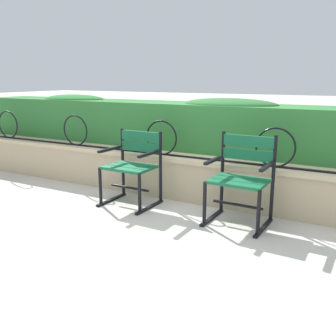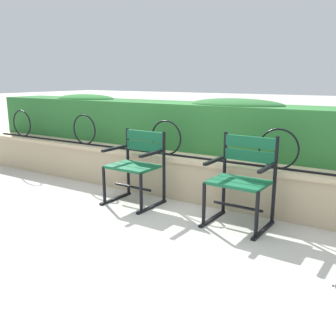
% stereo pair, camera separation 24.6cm
% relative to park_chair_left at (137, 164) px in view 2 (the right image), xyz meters
% --- Properties ---
extents(ground_plane, '(60.00, 60.00, 0.00)m').
position_rel_park_chair_left_xyz_m(ground_plane, '(0.62, -0.44, -0.46)').
color(ground_plane, '#BCB7AD').
extents(stone_wall, '(7.89, 0.41, 0.51)m').
position_rel_park_chair_left_xyz_m(stone_wall, '(0.62, 0.47, -0.20)').
color(stone_wall, tan).
rests_on(stone_wall, ground).
extents(iron_arch_fence, '(7.34, 0.02, 0.42)m').
position_rel_park_chair_left_xyz_m(iron_arch_fence, '(0.24, 0.40, 0.23)').
color(iron_arch_fence, black).
rests_on(iron_arch_fence, stone_wall).
extents(hedge_row, '(7.73, 0.70, 0.66)m').
position_rel_park_chair_left_xyz_m(hedge_row, '(0.60, 1.00, 0.37)').
color(hedge_row, '#2D7033').
rests_on(hedge_row, stone_wall).
extents(park_chair_left, '(0.59, 0.53, 0.83)m').
position_rel_park_chair_left_xyz_m(park_chair_left, '(0.00, 0.00, 0.00)').
color(park_chair_left, '#145B38').
rests_on(park_chair_left, ground).
extents(park_chair_right, '(0.59, 0.54, 0.88)m').
position_rel_park_chair_left_xyz_m(park_chair_right, '(1.27, 0.02, 0.01)').
color(park_chair_right, '#145B38').
rests_on(park_chair_right, ground).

